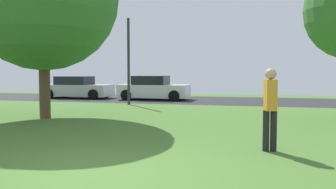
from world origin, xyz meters
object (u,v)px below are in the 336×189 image
at_px(parked_car_white, 153,89).
at_px(street_lamp_post, 129,62).
at_px(parked_car_silver, 77,88).
at_px(person_bystander, 270,105).

xyz_separation_m(parked_car_white, street_lamp_post, (-0.31, -3.45, 1.58)).
distance_m(parked_car_silver, street_lamp_post, 6.20).
distance_m(person_bystander, parked_car_silver, 17.56).
bearing_deg(parked_car_white, parked_car_silver, -179.93).
distance_m(person_bystander, street_lamp_post, 11.85).
bearing_deg(parked_car_silver, person_bystander, -47.97).
xyz_separation_m(person_bystander, street_lamp_post, (-6.85, 9.59, 1.25)).
height_order(parked_car_silver, street_lamp_post, street_lamp_post).
bearing_deg(parked_car_white, person_bystander, -63.39).
distance_m(parked_car_silver, parked_car_white, 5.22).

